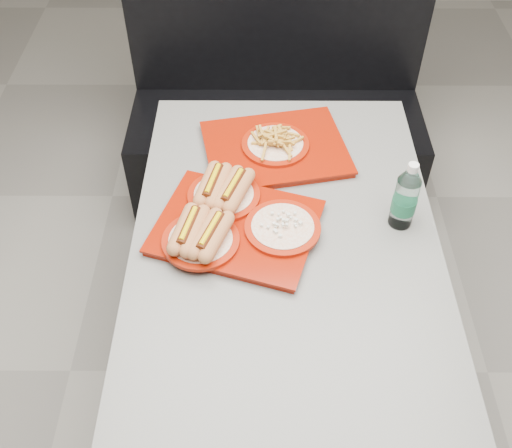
{
  "coord_description": "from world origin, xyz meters",
  "views": [
    {
      "loc": [
        -0.08,
        -1.15,
        2.06
      ],
      "look_at": [
        -0.09,
        -0.0,
        0.83
      ],
      "focal_mm": 42.0,
      "sensor_mm": 36.0,
      "label": 1
    }
  ],
  "objects_px": {
    "tray_near": "(230,220)",
    "water_bottle": "(405,199)",
    "diner_table": "(284,277)",
    "tray_far": "(275,146)",
    "booth_bench": "(276,113)"
  },
  "relations": [
    {
      "from": "diner_table",
      "to": "booth_bench",
      "type": "height_order",
      "value": "booth_bench"
    },
    {
      "from": "booth_bench",
      "to": "water_bottle",
      "type": "distance_m",
      "value": 1.16
    },
    {
      "from": "booth_bench",
      "to": "tray_near",
      "type": "height_order",
      "value": "booth_bench"
    },
    {
      "from": "tray_far",
      "to": "water_bottle",
      "type": "xyz_separation_m",
      "value": [
        0.37,
        -0.32,
        0.07
      ]
    },
    {
      "from": "tray_far",
      "to": "water_bottle",
      "type": "relative_size",
      "value": 2.29
    },
    {
      "from": "tray_near",
      "to": "water_bottle",
      "type": "distance_m",
      "value": 0.51
    },
    {
      "from": "tray_far",
      "to": "water_bottle",
      "type": "bearing_deg",
      "value": -41.4
    },
    {
      "from": "diner_table",
      "to": "tray_far",
      "type": "relative_size",
      "value": 2.7
    },
    {
      "from": "booth_bench",
      "to": "diner_table",
      "type": "bearing_deg",
      "value": -90.0
    },
    {
      "from": "diner_table",
      "to": "tray_near",
      "type": "distance_m",
      "value": 0.26
    },
    {
      "from": "diner_table",
      "to": "tray_near",
      "type": "height_order",
      "value": "tray_near"
    },
    {
      "from": "tray_near",
      "to": "tray_far",
      "type": "bearing_deg",
      "value": 68.5
    },
    {
      "from": "tray_near",
      "to": "water_bottle",
      "type": "xyz_separation_m",
      "value": [
        0.51,
        0.03,
        0.06
      ]
    },
    {
      "from": "tray_near",
      "to": "booth_bench",
      "type": "bearing_deg",
      "value": 81.11
    },
    {
      "from": "diner_table",
      "to": "booth_bench",
      "type": "relative_size",
      "value": 1.05
    }
  ]
}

